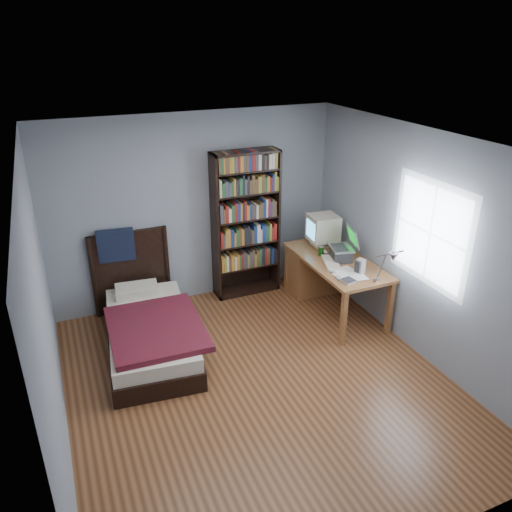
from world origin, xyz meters
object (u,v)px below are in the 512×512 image
object	(u,v)px
soda_can	(321,251)
laptop	(342,251)
speaker	(360,266)
bed	(148,326)
bookshelf	(246,225)
desk	(319,269)
desk_lamp	(391,259)
keyboard	(331,263)
crt_monitor	(322,228)

from	to	relation	value
soda_can	laptop	bearing A→B (deg)	-49.70
laptop	speaker	bearing A→B (deg)	-90.10
laptop	bed	size ratio (longest dim) A/B	0.20
bookshelf	bed	xyz separation A→B (m)	(-1.55, -0.80, -0.74)
desk	soda_can	distance (m)	0.46
desk_lamp	speaker	size ratio (longest dim) A/B	3.09
speaker	bed	size ratio (longest dim) A/B	0.09
soda_can	bed	bearing A→B (deg)	-178.93
keyboard	soda_can	size ratio (longest dim) A/B	3.59
desk	keyboard	bearing A→B (deg)	-104.47
desk_lamp	soda_can	xyz separation A→B (m)	(-0.12, 1.22, -0.38)
crt_monitor	laptop	xyz separation A→B (m)	(0.00, -0.50, -0.13)
speaker	bed	bearing A→B (deg)	146.88
desk	laptop	size ratio (longest dim) A/B	3.74
speaker	soda_can	world-z (taller)	speaker
bed	speaker	bearing A→B (deg)	-13.28
desk_lamp	bookshelf	bearing A→B (deg)	113.55
laptop	bed	xyz separation A→B (m)	(-2.47, 0.17, -0.59)
crt_monitor	laptop	world-z (taller)	crt_monitor
laptop	desk_lamp	world-z (taller)	desk_lamp
desk	bed	bearing A→B (deg)	-173.41
speaker	laptop	bearing A→B (deg)	70.06
speaker	soda_can	bearing A→B (deg)	86.07
desk_lamp	soda_can	world-z (taller)	desk_lamp
laptop	desk_lamp	distance (m)	1.06
keyboard	soda_can	xyz separation A→B (m)	(0.01, 0.28, 0.05)
desk	bookshelf	xyz separation A→B (m)	(-0.86, 0.52, 0.59)
crt_monitor	desk_lamp	xyz separation A→B (m)	(-0.05, -1.51, 0.20)
desk	laptop	distance (m)	0.62
desk_lamp	bed	distance (m)	2.84
desk	soda_can	size ratio (longest dim) A/B	12.67
keyboard	speaker	bearing A→B (deg)	-42.52
desk	desk_lamp	size ratio (longest dim) A/B	2.81
crt_monitor	bookshelf	size ratio (longest dim) A/B	0.22
bookshelf	soda_can	bearing A→B (deg)	-45.67
desk_lamp	soda_can	bearing A→B (deg)	95.80
crt_monitor	keyboard	bearing A→B (deg)	-108.55
crt_monitor	desk_lamp	world-z (taller)	desk_lamp
speaker	desk	bearing A→B (deg)	73.99
crt_monitor	speaker	xyz separation A→B (m)	(-0.00, -0.92, -0.15)
soda_can	desk_lamp	bearing A→B (deg)	-84.20
laptop	desk_lamp	xyz separation A→B (m)	(-0.06, -1.01, 0.33)
keyboard	crt_monitor	bearing A→B (deg)	90.28
speaker	keyboard	bearing A→B (deg)	98.80
desk	bookshelf	distance (m)	1.16
keyboard	bed	world-z (taller)	bed
laptop	soda_can	bearing A→B (deg)	130.30
laptop	speaker	world-z (taller)	laptop
laptop	soda_can	distance (m)	0.28
laptop	bed	distance (m)	2.54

